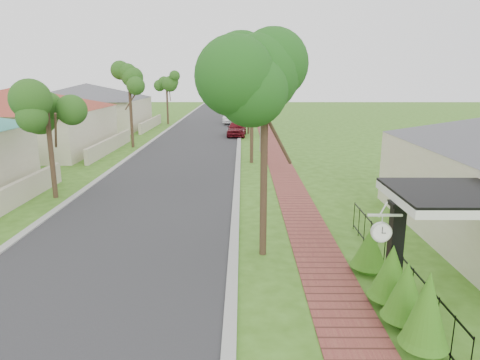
% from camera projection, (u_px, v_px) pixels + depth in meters
% --- Properties ---
extents(ground, '(160.00, 160.00, 0.00)m').
position_uv_depth(ground, '(208.00, 281.00, 11.46)').
color(ground, '#376217').
rests_on(ground, ground).
extents(road, '(7.00, 120.00, 0.02)m').
position_uv_depth(road, '(188.00, 152.00, 30.90)').
color(road, '#28282B').
rests_on(road, ground).
extents(kerb_right, '(0.30, 120.00, 0.10)m').
position_uv_depth(kerb_right, '(239.00, 152.00, 30.89)').
color(kerb_right, '#9E9E99').
rests_on(kerb_right, ground).
extents(kerb_left, '(0.30, 120.00, 0.10)m').
position_uv_depth(kerb_left, '(138.00, 152.00, 30.92)').
color(kerb_left, '#9E9E99').
rests_on(kerb_left, ground).
extents(sidewalk, '(1.50, 120.00, 0.03)m').
position_uv_depth(sidewalk, '(275.00, 152.00, 30.87)').
color(sidewalk, brown).
rests_on(sidewalk, ground).
extents(porch_post, '(0.48, 0.48, 2.52)m').
position_uv_depth(porch_post, '(394.00, 258.00, 10.20)').
color(porch_post, black).
rests_on(porch_post, ground).
extents(picket_fence, '(0.03, 8.02, 1.00)m').
position_uv_depth(picket_fence, '(392.00, 263.00, 11.31)').
color(picket_fence, black).
rests_on(picket_fence, ground).
extents(street_trees, '(10.70, 37.65, 5.89)m').
position_uv_depth(street_trees, '(198.00, 85.00, 36.47)').
color(street_trees, '#382619').
rests_on(street_trees, ground).
extents(hedge_row, '(0.92, 4.56, 1.90)m').
position_uv_depth(hedge_row, '(395.00, 282.00, 9.85)').
color(hedge_row, '#266113').
rests_on(hedge_row, ground).
extents(far_house_red, '(15.56, 15.56, 4.60)m').
position_uv_depth(far_house_red, '(19.00, 119.00, 30.41)').
color(far_house_red, beige).
rests_on(far_house_red, ground).
extents(far_house_grey, '(15.56, 15.56, 4.60)m').
position_uv_depth(far_house_grey, '(88.00, 106.00, 44.01)').
color(far_house_grey, beige).
rests_on(far_house_grey, ground).
extents(parked_car_red, '(1.82, 4.10, 1.37)m').
position_uv_depth(parked_car_red, '(237.00, 129.00, 38.70)').
color(parked_car_red, '#5F0E16').
rests_on(parked_car_red, ground).
extents(parked_car_white, '(2.51, 5.07, 1.60)m').
position_uv_depth(parked_car_white, '(234.00, 116.00, 48.98)').
color(parked_car_white, white).
rests_on(parked_car_white, ground).
extents(near_tree, '(2.37, 2.37, 6.10)m').
position_uv_depth(near_tree, '(265.00, 93.00, 12.03)').
color(near_tree, '#382619').
rests_on(near_tree, ground).
extents(utility_pole, '(1.20, 0.24, 8.06)m').
position_uv_depth(utility_pole, '(262.00, 94.00, 29.91)').
color(utility_pole, gray).
rests_on(utility_pole, ground).
extents(station_clock, '(0.78, 0.13, 0.66)m').
position_uv_depth(station_clock, '(381.00, 231.00, 9.62)').
color(station_clock, silver).
rests_on(station_clock, ground).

